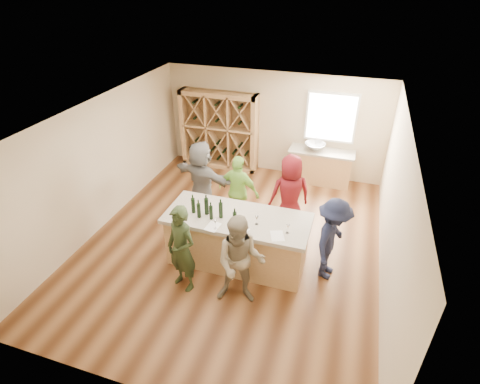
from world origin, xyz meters
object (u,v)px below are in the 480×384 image
(wine_rack, at_px, (219,131))
(wine_bottle_c, at_px, (207,206))
(person_far_mid, at_px, (239,191))
(person_far_left, at_px, (202,180))
(wine_bottle_a, at_px, (193,205))
(wine_bottle_b, at_px, (199,211))
(wine_bottle_e, at_px, (221,210))
(person_near_right, at_px, (240,262))
(wine_bottle_f, at_px, (235,219))
(person_far_right, at_px, (290,195))
(sink, at_px, (315,147))
(tasting_counter_base, at_px, (237,241))
(wine_bottle_d, at_px, (211,213))
(person_server, at_px, (332,240))
(person_near_left, at_px, (182,249))

(wine_rack, xyz_separation_m, wine_bottle_c, (1.21, -3.90, 0.15))
(person_far_mid, xyz_separation_m, person_far_left, (-0.91, 0.10, 0.08))
(wine_bottle_a, height_order, wine_bottle_b, wine_bottle_a)
(wine_bottle_b, distance_m, person_far_left, 1.74)
(wine_bottle_e, height_order, person_near_right, person_near_right)
(wine_bottle_f, bearing_deg, person_far_right, 67.50)
(wine_rack, bearing_deg, wine_bottle_a, -76.33)
(wine_rack, distance_m, person_far_right, 3.53)
(sink, distance_m, tasting_counter_base, 3.89)
(sink, xyz_separation_m, wine_bottle_d, (-1.35, -3.96, 0.21))
(person_far_right, relative_size, wine_bottle_f, 6.04)
(wine_bottle_e, distance_m, person_far_mid, 1.43)
(person_server, bearing_deg, person_far_left, 79.41)
(wine_bottle_c, bearing_deg, wine_bottle_f, -18.89)
(person_near_right, bearing_deg, tasting_counter_base, 99.73)
(sink, distance_m, wine_bottle_f, 4.14)
(wine_bottle_c, bearing_deg, person_near_left, -99.88)
(tasting_counter_base, height_order, person_near_right, person_near_right)
(tasting_counter_base, bearing_deg, person_near_left, -127.92)
(person_server, xyz_separation_m, person_far_mid, (-2.13, 1.09, 0.00))
(sink, distance_m, wine_bottle_c, 4.12)
(person_far_mid, xyz_separation_m, wine_bottle_f, (0.43, -1.56, 0.39))
(wine_bottle_c, relative_size, person_far_right, 0.18)
(wine_bottle_c, distance_m, person_near_right, 1.32)
(wine_bottle_c, relative_size, wine_bottle_f, 1.11)
(wine_bottle_b, bearing_deg, person_far_left, 111.45)
(wine_bottle_b, distance_m, person_far_right, 2.13)
(wine_bottle_b, bearing_deg, person_far_right, 48.36)
(wine_rack, bearing_deg, person_server, -45.90)
(person_near_right, relative_size, wine_bottle_f, 5.78)
(wine_rack, xyz_separation_m, wine_bottle_b, (1.12, -4.05, 0.13))
(wine_bottle_d, bearing_deg, wine_bottle_c, 137.75)
(wine_rack, relative_size, wine_bottle_d, 7.91)
(person_server, bearing_deg, wine_rack, 54.89)
(tasting_counter_base, xyz_separation_m, person_far_left, (-1.29, 1.36, 0.42))
(tasting_counter_base, height_order, wine_bottle_e, wine_bottle_e)
(person_near_right, height_order, person_far_left, person_far_left)
(wine_bottle_a, bearing_deg, wine_bottle_d, -13.67)
(wine_rack, xyz_separation_m, wine_bottle_d, (1.35, -4.03, 0.12))
(wine_bottle_f, bearing_deg, person_near_left, -140.95)
(wine_bottle_a, height_order, person_far_right, person_far_right)
(wine_bottle_a, relative_size, wine_bottle_f, 1.03)
(person_far_mid, bearing_deg, person_far_right, -164.27)
(wine_bottle_a, xyz_separation_m, wine_bottle_b, (0.16, -0.11, -0.01))
(wine_bottle_e, relative_size, person_near_left, 0.18)
(person_near_left, height_order, person_far_right, person_far_right)
(wine_bottle_c, xyz_separation_m, person_near_right, (0.93, -0.85, -0.38))
(wine_bottle_a, bearing_deg, person_near_right, -34.49)
(person_near_right, bearing_deg, wine_bottle_b, 134.34)
(person_near_right, bearing_deg, person_server, 27.19)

